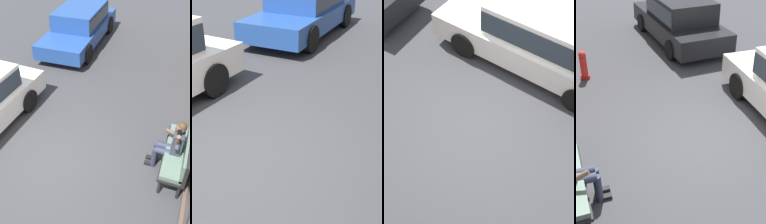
% 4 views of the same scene
% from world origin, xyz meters
% --- Properties ---
extents(ground_plane, '(60.00, 60.00, 0.00)m').
position_xyz_m(ground_plane, '(0.00, 0.00, 0.00)').
color(ground_plane, '#38383A').
extents(parked_car_near, '(4.66, 1.99, 1.43)m').
position_xyz_m(parked_car_near, '(-6.18, -1.75, 0.79)').
color(parked_car_near, '#23478E').
rests_on(parked_car_near, ground_plane).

